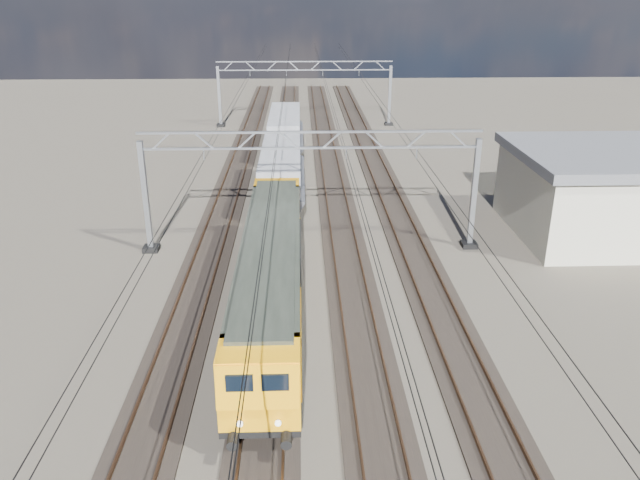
{
  "coord_description": "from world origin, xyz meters",
  "views": [
    {
      "loc": [
        -0.6,
        -30.35,
        14.46
      ],
      "look_at": [
        0.37,
        -0.55,
        2.4
      ],
      "focal_mm": 35.0,
      "sensor_mm": 36.0,
      "label": 1
    }
  ],
  "objects_px": {
    "catenary_gantry_far": "(305,91)",
    "locomotive": "(271,271)",
    "hopper_wagon_lead": "(281,170)",
    "catenary_gantry_mid": "(311,186)",
    "hopper_wagon_mid": "(285,129)"
  },
  "relations": [
    {
      "from": "catenary_gantry_mid",
      "to": "hopper_wagon_mid",
      "type": "relative_size",
      "value": 1.53
    },
    {
      "from": "catenary_gantry_mid",
      "to": "hopper_wagon_mid",
      "type": "bearing_deg",
      "value": 94.8
    },
    {
      "from": "hopper_wagon_lead",
      "to": "catenary_gantry_mid",
      "type": "bearing_deg",
      "value": -78.24
    },
    {
      "from": "catenary_gantry_far",
      "to": "hopper_wagon_lead",
      "type": "distance_m",
      "value": 26.52
    },
    {
      "from": "catenary_gantry_far",
      "to": "hopper_wagon_lead",
      "type": "bearing_deg",
      "value": -94.33
    },
    {
      "from": "hopper_wagon_lead",
      "to": "hopper_wagon_mid",
      "type": "xyz_separation_m",
      "value": [
        0.0,
        14.2,
        0.0
      ]
    },
    {
      "from": "catenary_gantry_mid",
      "to": "catenary_gantry_far",
      "type": "distance_m",
      "value": 36.0
    },
    {
      "from": "catenary_gantry_far",
      "to": "locomotive",
      "type": "distance_m",
      "value": 44.16
    },
    {
      "from": "catenary_gantry_far",
      "to": "locomotive",
      "type": "relative_size",
      "value": 0.94
    },
    {
      "from": "catenary_gantry_mid",
      "to": "locomotive",
      "type": "xyz_separation_m",
      "value": [
        -2.0,
        -8.09,
        -1.58
      ]
    },
    {
      "from": "catenary_gantry_mid",
      "to": "catenary_gantry_far",
      "type": "relative_size",
      "value": 1.0
    },
    {
      "from": "catenary_gantry_mid",
      "to": "hopper_wagon_mid",
      "type": "xyz_separation_m",
      "value": [
        -2.0,
        23.81,
        -1.67
      ]
    },
    {
      "from": "catenary_gantry_mid",
      "to": "locomotive",
      "type": "distance_m",
      "value": 8.48
    },
    {
      "from": "catenary_gantry_far",
      "to": "hopper_wagon_mid",
      "type": "relative_size",
      "value": 1.53
    },
    {
      "from": "locomotive",
      "to": "hopper_wagon_mid",
      "type": "relative_size",
      "value": 1.62
    }
  ]
}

